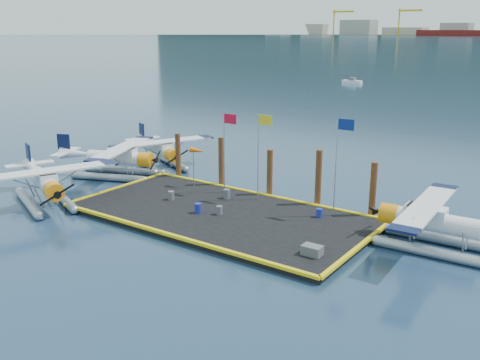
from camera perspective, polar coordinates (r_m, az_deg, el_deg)
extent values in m
plane|color=#182D4A|center=(36.24, -2.08, -4.06)|extent=(4000.00, 4000.00, 0.00)
cube|color=black|center=(36.17, -2.09, -3.77)|extent=(20.00, 10.00, 0.40)
cube|color=#5C0D0E|center=(909.53, 23.12, 14.19)|extent=(150.00, 22.00, 10.00)
cylinder|color=yellow|center=(1022.00, 9.98, 16.25)|extent=(2.40, 2.40, 44.00)
cylinder|color=yellow|center=(976.29, 16.59, 15.87)|extent=(2.40, 2.40, 44.00)
cone|color=black|center=(1571.47, 22.20, 14.36)|extent=(1400.00, 1400.00, 520.00)
cylinder|color=#8E959B|center=(41.62, -18.47, -1.76)|extent=(6.36, 3.16, 0.64)
cylinder|color=#8E959B|center=(41.19, -21.63, -2.26)|extent=(6.36, 3.16, 0.64)
cylinder|color=silver|center=(40.79, -20.17, -0.16)|extent=(5.04, 3.01, 1.18)
cube|color=silver|center=(40.08, -20.02, 0.14)|extent=(2.62, 2.00, 0.96)
cube|color=black|center=(39.72, -19.94, 0.33)|extent=(1.82, 1.62, 0.59)
cylinder|color=orange|center=(38.16, -19.26, -1.14)|extent=(1.47, 1.56, 1.24)
cube|color=black|center=(37.31, -18.93, -1.49)|extent=(0.98, 2.22, 1.20)
cube|color=silver|center=(39.95, -20.09, 0.88)|extent=(5.21, 9.49, 0.13)
cube|color=#0A1235|center=(41.08, -13.84, 1.79)|extent=(1.85, 1.51, 0.14)
cube|color=#0A1235|center=(45.26, -21.64, 2.48)|extent=(1.13, 0.57, 1.82)
cube|color=silver|center=(45.31, -21.52, 1.60)|extent=(2.30, 3.72, 0.11)
cylinder|color=#8E959B|center=(48.10, -12.64, 1.01)|extent=(6.28, 2.97, 0.63)
cylinder|color=#8E959B|center=(46.11, -13.88, 0.28)|extent=(6.28, 2.97, 0.63)
cylinder|color=silver|center=(46.67, -13.13, 2.32)|extent=(4.96, 2.86, 1.15)
cube|color=silver|center=(46.31, -12.46, 2.72)|extent=(2.57, 1.92, 0.94)
cube|color=black|center=(46.13, -12.12, 2.96)|extent=(1.77, 1.56, 0.58)
cylinder|color=orange|center=(45.52, -10.05, 2.15)|extent=(1.42, 1.52, 1.22)
cube|color=black|center=(45.18, -9.01, 2.10)|extent=(0.92, 2.20, 1.18)
cube|color=silver|center=(46.19, -12.50, 3.35)|extent=(4.93, 9.36, 0.13)
cube|color=#0A1235|center=(50.19, -10.26, 4.46)|extent=(1.81, 1.46, 0.14)
cube|color=#0A1235|center=(42.30, -15.14, 2.03)|extent=(1.81, 1.46, 0.14)
cube|color=#0A1235|center=(48.80, -18.29, 3.65)|extent=(1.12, 0.54, 1.78)
cube|color=silver|center=(48.89, -18.11, 2.86)|extent=(2.19, 3.67, 0.10)
cylinder|color=#8E959B|center=(50.28, -7.32, 1.90)|extent=(5.95, 3.07, 0.60)
cylinder|color=#8E959B|center=(49.47, -9.66, 1.57)|extent=(5.95, 3.07, 0.60)
cylinder|color=silver|center=(49.37, -8.46, 3.21)|extent=(4.72, 2.90, 1.11)
cube|color=silver|center=(48.75, -8.20, 3.48)|extent=(2.47, 1.90, 0.90)
cube|color=black|center=(48.44, -8.07, 3.65)|extent=(1.71, 1.53, 0.55)
cylinder|color=orange|center=(47.03, -7.22, 2.62)|extent=(1.39, 1.47, 1.17)
cube|color=black|center=(46.27, -6.78, 2.42)|extent=(0.96, 2.07, 1.13)
cube|color=silver|center=(48.65, -8.22, 4.06)|extent=(5.03, 8.89, 0.12)
cube|color=#0A1235|center=(50.44, -3.69, 4.62)|extent=(1.75, 1.44, 0.13)
cube|color=#0A1235|center=(47.19, -13.06, 3.44)|extent=(1.75, 1.44, 0.13)
cube|color=#0A1235|center=(53.41, -10.44, 5.07)|extent=(1.06, 0.56, 1.71)
cube|color=silver|center=(53.44, -10.36, 4.37)|extent=(2.21, 3.49, 0.10)
cylinder|color=#8E959B|center=(31.95, 19.84, -7.28)|extent=(6.43, 0.89, 0.62)
cylinder|color=#8E959B|center=(34.03, 20.74, -5.94)|extent=(6.43, 0.89, 0.62)
cylinder|color=silver|center=(32.54, 20.19, -4.25)|extent=(4.85, 1.34, 1.14)
cube|color=silver|center=(32.54, 19.19, -3.47)|extent=(2.32, 1.23, 0.93)
cube|color=black|center=(32.54, 18.69, -3.04)|extent=(1.49, 1.15, 0.57)
cylinder|color=orange|center=(33.14, 15.67, -3.48)|extent=(1.08, 1.24, 1.20)
cube|color=black|center=(33.38, 14.23, -3.23)|extent=(0.16, 2.30, 1.16)
cube|color=silver|center=(32.38, 19.27, -2.61)|extent=(1.94, 9.37, 0.12)
cube|color=#0A1235|center=(28.29, 17.07, -5.07)|extent=(1.59, 0.99, 0.13)
cube|color=#0A1235|center=(36.56, 20.97, -0.70)|extent=(1.59, 0.99, 0.13)
cylinder|color=#545358|center=(38.92, -7.36, -1.65)|extent=(0.45, 0.45, 0.63)
cylinder|color=#545358|center=(35.61, -2.21, -3.24)|extent=(0.42, 0.42, 0.59)
cylinder|color=navy|center=(35.97, -4.49, -3.02)|extent=(0.47, 0.47, 0.67)
cylinder|color=navy|center=(35.48, 8.45, -3.50)|extent=(0.41, 0.41, 0.58)
cylinder|color=#545358|center=(38.88, -1.43, -1.49)|extent=(0.49, 0.49, 0.69)
cube|color=#545358|center=(29.71, 7.70, -7.44)|extent=(1.09, 0.73, 0.55)
cylinder|color=#9897A0|center=(39.63, -1.70, 2.82)|extent=(0.08, 0.08, 6.00)
cube|color=red|center=(38.79, -1.07, 6.53)|extent=(1.10, 0.03, 0.70)
cylinder|color=#9897A0|center=(37.93, 1.94, 2.38)|extent=(0.08, 0.08, 6.20)
cube|color=yellow|center=(37.09, 2.69, 6.39)|extent=(1.10, 0.03, 0.70)
cylinder|color=#9897A0|center=(35.07, 10.17, 1.26)|extent=(0.08, 0.08, 6.50)
cube|color=navy|center=(34.24, 11.24, 5.82)|extent=(1.10, 0.03, 0.70)
cylinder|color=#9897A0|center=(41.80, -4.98, 1.35)|extent=(0.07, 0.07, 3.00)
cone|color=orange|center=(41.16, -4.49, 3.13)|extent=(1.40, 0.44, 0.44)
cylinder|color=#482214|center=(44.86, -6.61, 2.44)|extent=(0.44, 0.44, 4.00)
cylinder|color=#482214|center=(42.05, -2.02, 1.77)|extent=(0.44, 0.44, 4.20)
cylinder|color=#482214|center=(39.63, 3.19, 0.57)|extent=(0.44, 0.44, 3.80)
cylinder|color=#482214|center=(37.69, 8.35, 0.00)|extent=(0.44, 0.44, 4.30)
cylinder|color=#482214|center=(36.20, 13.98, -1.23)|extent=(0.44, 0.44, 4.00)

